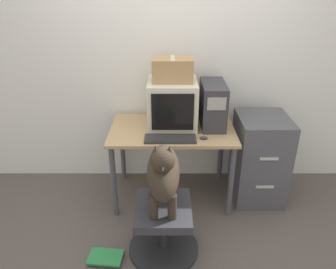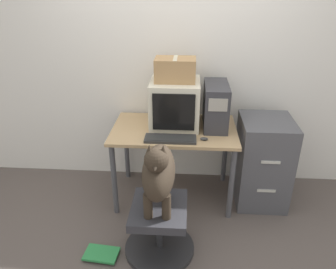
{
  "view_description": "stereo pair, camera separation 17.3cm",
  "coord_description": "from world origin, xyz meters",
  "px_view_note": "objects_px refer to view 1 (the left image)",
  "views": [
    {
      "loc": [
        -0.04,
        -2.46,
        2.07
      ],
      "look_at": [
        -0.04,
        0.04,
        0.86
      ],
      "focal_mm": 35.0,
      "sensor_mm": 36.0,
      "label": 1
    },
    {
      "loc": [
        0.13,
        -2.45,
        2.07
      ],
      "look_at": [
        -0.04,
        0.04,
        0.86
      ],
      "focal_mm": 35.0,
      "sensor_mm": 36.0,
      "label": 2
    }
  ],
  "objects_px": {
    "filing_cabinet": "(259,158)",
    "book_stack_floor": "(105,257)",
    "crt_monitor": "(172,103)",
    "office_chair": "(163,229)",
    "dog": "(163,172)",
    "cardboard_box": "(172,70)",
    "pc_tower": "(212,104)",
    "keyboard": "(170,139)"
  },
  "relations": [
    {
      "from": "filing_cabinet",
      "to": "book_stack_floor",
      "type": "bearing_deg",
      "value": -148.12
    },
    {
      "from": "crt_monitor",
      "to": "office_chair",
      "type": "relative_size",
      "value": 0.81
    },
    {
      "from": "crt_monitor",
      "to": "office_chair",
      "type": "distance_m",
      "value": 1.16
    },
    {
      "from": "office_chair",
      "to": "filing_cabinet",
      "type": "bearing_deg",
      "value": 39.49
    },
    {
      "from": "dog",
      "to": "office_chair",
      "type": "bearing_deg",
      "value": 90.0
    },
    {
      "from": "dog",
      "to": "filing_cabinet",
      "type": "xyz_separation_m",
      "value": [
        0.95,
        0.78,
        -0.33
      ]
    },
    {
      "from": "office_chair",
      "to": "book_stack_floor",
      "type": "height_order",
      "value": "office_chair"
    },
    {
      "from": "crt_monitor",
      "to": "filing_cabinet",
      "type": "relative_size",
      "value": 0.54
    },
    {
      "from": "dog",
      "to": "book_stack_floor",
      "type": "relative_size",
      "value": 2.1
    },
    {
      "from": "dog",
      "to": "cardboard_box",
      "type": "relative_size",
      "value": 1.64
    },
    {
      "from": "dog",
      "to": "book_stack_floor",
      "type": "distance_m",
      "value": 0.89
    },
    {
      "from": "pc_tower",
      "to": "dog",
      "type": "relative_size",
      "value": 0.78
    },
    {
      "from": "keyboard",
      "to": "office_chair",
      "type": "bearing_deg",
      "value": -96.07
    },
    {
      "from": "filing_cabinet",
      "to": "pc_tower",
      "type": "bearing_deg",
      "value": 170.01
    },
    {
      "from": "crt_monitor",
      "to": "filing_cabinet",
      "type": "xyz_separation_m",
      "value": [
        0.87,
        -0.09,
        -0.55
      ]
    },
    {
      "from": "keyboard",
      "to": "book_stack_floor",
      "type": "xyz_separation_m",
      "value": [
        -0.53,
        -0.63,
        -0.76
      ]
    },
    {
      "from": "pc_tower",
      "to": "dog",
      "type": "distance_m",
      "value": 1.0
    },
    {
      "from": "office_chair",
      "to": "dog",
      "type": "xyz_separation_m",
      "value": [
        -0.0,
        -0.0,
        0.54
      ]
    },
    {
      "from": "keyboard",
      "to": "book_stack_floor",
      "type": "distance_m",
      "value": 1.12
    },
    {
      "from": "filing_cabinet",
      "to": "crt_monitor",
      "type": "bearing_deg",
      "value": 173.99
    },
    {
      "from": "office_chair",
      "to": "book_stack_floor",
      "type": "distance_m",
      "value": 0.53
    },
    {
      "from": "pc_tower",
      "to": "filing_cabinet",
      "type": "height_order",
      "value": "pc_tower"
    },
    {
      "from": "pc_tower",
      "to": "book_stack_floor",
      "type": "distance_m",
      "value": 1.65
    },
    {
      "from": "keyboard",
      "to": "dog",
      "type": "distance_m",
      "value": 0.53
    },
    {
      "from": "dog",
      "to": "book_stack_floor",
      "type": "height_order",
      "value": "dog"
    },
    {
      "from": "keyboard",
      "to": "filing_cabinet",
      "type": "bearing_deg",
      "value": 15.78
    },
    {
      "from": "office_chair",
      "to": "dog",
      "type": "relative_size",
      "value": 0.95
    },
    {
      "from": "pc_tower",
      "to": "keyboard",
      "type": "xyz_separation_m",
      "value": [
        -0.4,
        -0.34,
        -0.19
      ]
    },
    {
      "from": "crt_monitor",
      "to": "book_stack_floor",
      "type": "height_order",
      "value": "crt_monitor"
    },
    {
      "from": "crt_monitor",
      "to": "dog",
      "type": "height_order",
      "value": "crt_monitor"
    },
    {
      "from": "cardboard_box",
      "to": "filing_cabinet",
      "type": "bearing_deg",
      "value": -6.26
    },
    {
      "from": "cardboard_box",
      "to": "book_stack_floor",
      "type": "bearing_deg",
      "value": -119.5
    },
    {
      "from": "pc_tower",
      "to": "filing_cabinet",
      "type": "distance_m",
      "value": 0.73
    },
    {
      "from": "keyboard",
      "to": "office_chair",
      "type": "height_order",
      "value": "keyboard"
    },
    {
      "from": "office_chair",
      "to": "dog",
      "type": "distance_m",
      "value": 0.54
    },
    {
      "from": "filing_cabinet",
      "to": "dog",
      "type": "bearing_deg",
      "value": -140.49
    },
    {
      "from": "dog",
      "to": "filing_cabinet",
      "type": "distance_m",
      "value": 1.27
    },
    {
      "from": "pc_tower",
      "to": "dog",
      "type": "bearing_deg",
      "value": -118.01
    },
    {
      "from": "dog",
      "to": "book_stack_floor",
      "type": "xyz_separation_m",
      "value": [
        -0.47,
        -0.1,
        -0.75
      ]
    },
    {
      "from": "pc_tower",
      "to": "cardboard_box",
      "type": "height_order",
      "value": "cardboard_box"
    },
    {
      "from": "office_chair",
      "to": "filing_cabinet",
      "type": "relative_size",
      "value": 0.66
    },
    {
      "from": "crt_monitor",
      "to": "office_chair",
      "type": "bearing_deg",
      "value": -95.26
    }
  ]
}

